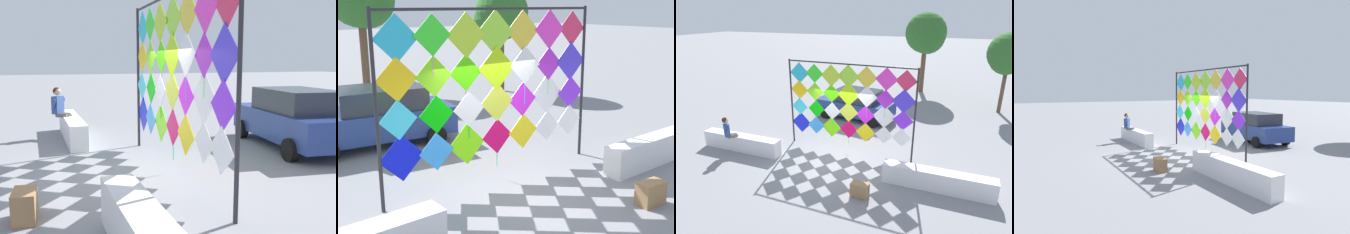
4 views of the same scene
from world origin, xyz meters
TOP-DOWN VIEW (x-y plane):
  - ground at (0.00, 0.00)m, footprint 120.00×120.00m
  - plaza_ledge_left at (-3.87, -0.57)m, footprint 3.51×0.46m
  - plaza_ledge_right at (3.87, -0.57)m, footprint 3.51×0.46m
  - kite_display_rack at (0.24, 1.01)m, footprint 5.24×0.13m
  - seated_vendor at (-4.17, -0.83)m, footprint 0.70×0.73m
  - parked_car at (-0.81, 4.89)m, footprint 4.22×2.37m
  - cardboard_box_small at (1.69, -1.81)m, footprint 0.57×0.37m

SIDE VIEW (x-z plane):
  - ground at x=0.00m, z-range 0.00..0.00m
  - cardboard_box_small at x=1.69m, z-range 0.00..0.45m
  - plaza_ledge_left at x=-3.87m, z-range 0.00..0.67m
  - plaza_ledge_right at x=3.87m, z-range 0.00..0.67m
  - parked_car at x=-0.81m, z-range 0.01..1.57m
  - seated_vendor at x=-4.17m, z-range 0.14..1.65m
  - kite_display_rack at x=0.24m, z-range 0.35..3.97m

